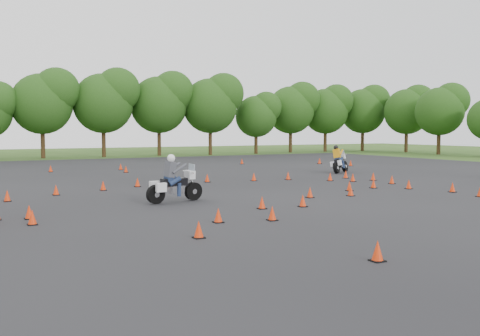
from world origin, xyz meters
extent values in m
plane|color=#2D5119|center=(0.00, 0.00, 0.00)|extent=(140.00, 140.00, 0.00)
plane|color=black|center=(0.00, 6.00, 0.01)|extent=(62.00, 62.00, 0.00)
cone|color=red|center=(5.24, 2.61, 0.23)|extent=(0.26, 0.26, 0.45)
cone|color=red|center=(-4.16, -2.34, 0.23)|extent=(0.26, 0.26, 0.45)
cone|color=red|center=(-5.69, -4.28, 0.23)|extent=(0.26, 0.26, 0.45)
cone|color=red|center=(16.80, 16.42, 0.23)|extent=(0.26, 0.26, 0.45)
cone|color=red|center=(-3.21, 9.22, 0.23)|extent=(0.26, 0.26, 0.45)
cone|color=red|center=(-1.45, -0.47, 0.23)|extent=(0.26, 0.26, 0.45)
cone|color=red|center=(8.83, -1.87, 0.23)|extent=(0.26, 0.26, 0.45)
cone|color=red|center=(9.40, 7.98, 0.23)|extent=(0.26, 0.26, 0.45)
cone|color=red|center=(16.58, 20.30, 0.23)|extent=(0.26, 0.26, 0.45)
cone|color=red|center=(16.26, 19.91, 0.23)|extent=(0.26, 0.26, 0.45)
cone|color=red|center=(-9.43, 0.00, 0.23)|extent=(0.26, 0.26, 0.45)
cone|color=red|center=(8.41, 6.14, 0.23)|extent=(0.26, 0.26, 0.45)
cone|color=red|center=(4.00, 1.04, 0.23)|extent=(0.26, 0.26, 0.45)
cone|color=red|center=(-7.52, 7.51, 0.23)|extent=(0.26, 0.26, 0.45)
cone|color=red|center=(7.56, 7.12, 0.23)|extent=(0.26, 0.26, 0.45)
cone|color=red|center=(-3.19, -8.52, 0.23)|extent=(0.26, 0.26, 0.45)
cone|color=red|center=(-5.65, 21.48, 0.23)|extent=(0.26, 0.26, 0.45)
cone|color=red|center=(-1.15, 18.55, 0.23)|extent=(0.26, 0.26, 0.45)
cone|color=red|center=(-0.81, 21.08, 0.23)|extent=(0.26, 0.26, 0.45)
cone|color=red|center=(10.21, 22.80, 0.23)|extent=(0.26, 0.26, 0.45)
cone|color=red|center=(5.79, 8.84, 0.23)|extent=(0.26, 0.26, 0.45)
cone|color=red|center=(3.66, 9.16, 0.23)|extent=(0.26, 0.26, 0.45)
cone|color=red|center=(0.20, -0.72, 0.23)|extent=(0.26, 0.26, 0.45)
cone|color=red|center=(-2.45, -2.81, 0.23)|extent=(0.26, 0.26, 0.45)
cone|color=red|center=(9.90, 6.12, 0.23)|extent=(0.26, 0.26, 0.45)
cone|color=red|center=(-1.29, 10.04, 0.23)|extent=(0.26, 0.26, 0.45)
cone|color=red|center=(2.04, 1.38, 0.23)|extent=(0.26, 0.26, 0.45)
cone|color=red|center=(0.98, 9.75, 0.23)|extent=(0.26, 0.26, 0.45)
cone|color=red|center=(-9.38, 1.20, 0.23)|extent=(0.26, 0.26, 0.45)
cone|color=red|center=(9.45, 4.15, 0.23)|extent=(0.26, 0.26, 0.45)
cone|color=red|center=(-9.64, 6.24, 0.23)|extent=(0.26, 0.26, 0.45)
cone|color=red|center=(-5.18, 8.43, 0.23)|extent=(0.26, 0.26, 0.45)
cone|color=red|center=(7.09, 2.98, 0.23)|extent=(0.26, 0.26, 0.45)
cone|color=red|center=(9.15, -0.12, 0.23)|extent=(0.26, 0.26, 0.45)
cone|color=red|center=(8.40, 1.89, 0.23)|extent=(0.26, 0.26, 0.45)
camera|label=1|loc=(-11.45, -17.47, 2.95)|focal=40.00mm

